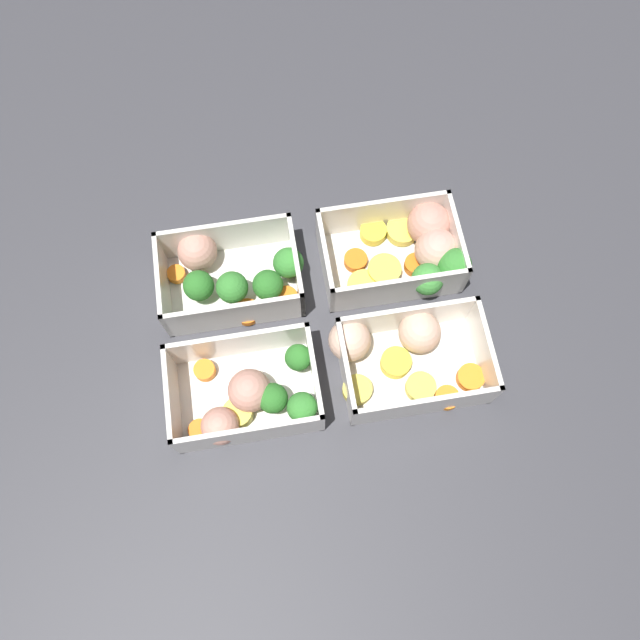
% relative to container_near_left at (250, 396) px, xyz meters
% --- Properties ---
extents(ground_plane, '(4.00, 4.00, 0.00)m').
position_rel_container_near_left_xyz_m(ground_plane, '(0.09, 0.07, -0.02)').
color(ground_plane, '#38383D').
extents(container_near_left, '(0.15, 0.11, 0.06)m').
position_rel_container_near_left_xyz_m(container_near_left, '(0.00, 0.00, 0.00)').
color(container_near_left, silver).
rests_on(container_near_left, ground_plane).
extents(container_near_right, '(0.17, 0.12, 0.06)m').
position_rel_container_near_left_xyz_m(container_near_right, '(0.16, 0.02, -0.00)').
color(container_near_right, silver).
rests_on(container_near_right, ground_plane).
extents(container_far_left, '(0.16, 0.12, 0.06)m').
position_rel_container_near_left_xyz_m(container_far_left, '(-0.00, 0.14, 0.00)').
color(container_far_left, silver).
rests_on(container_far_left, ground_plane).
extents(container_far_right, '(0.16, 0.12, 0.06)m').
position_rel_container_near_left_xyz_m(container_far_right, '(0.20, 0.14, 0.00)').
color(container_far_right, silver).
rests_on(container_far_right, ground_plane).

